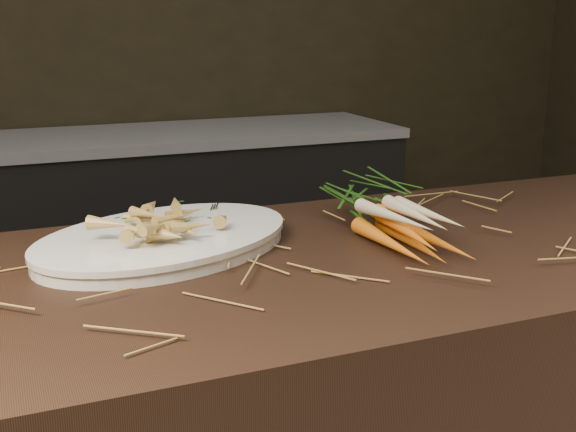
# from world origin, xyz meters

# --- Properties ---
(back_counter) EXTENTS (1.82, 0.62, 0.84)m
(back_counter) POSITION_xyz_m (0.30, 2.18, 0.42)
(back_counter) COLOR black
(back_counter) RESTS_ON ground
(straw_bedding) EXTENTS (1.40, 0.60, 0.02)m
(straw_bedding) POSITION_xyz_m (0.00, 0.30, 0.91)
(straw_bedding) COLOR olive
(straw_bedding) RESTS_ON main_counter
(root_veg_bunch) EXTENTS (0.16, 0.45, 0.08)m
(root_veg_bunch) POSITION_xyz_m (0.23, 0.40, 0.94)
(root_veg_bunch) COLOR #D26311
(root_veg_bunch) RESTS_ON main_counter
(serving_platter) EXTENTS (0.56, 0.48, 0.03)m
(serving_platter) POSITION_xyz_m (-0.17, 0.43, 0.91)
(serving_platter) COLOR white
(serving_platter) RESTS_ON main_counter
(roasted_veg_heap) EXTENTS (0.28, 0.25, 0.05)m
(roasted_veg_heap) POSITION_xyz_m (-0.17, 0.43, 0.95)
(roasted_veg_heap) COLOR olive
(roasted_veg_heap) RESTS_ON serving_platter
(serving_fork) EXTENTS (0.08, 0.17, 0.00)m
(serving_fork) POSITION_xyz_m (-0.01, 0.48, 0.93)
(serving_fork) COLOR silver
(serving_fork) RESTS_ON serving_platter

